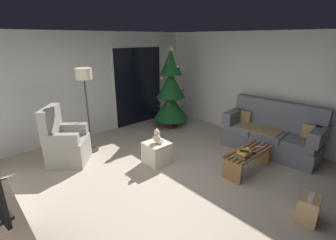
# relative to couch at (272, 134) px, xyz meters

# --- Properties ---
(ground_plane) EXTENTS (7.00, 7.00, 0.00)m
(ground_plane) POSITION_rel_couch_xyz_m (-2.32, 0.49, -0.40)
(ground_plane) COLOR #B2A38E
(wall_back) EXTENTS (5.72, 0.12, 2.50)m
(wall_back) POSITION_rel_couch_xyz_m (-2.32, 3.55, 0.85)
(wall_back) COLOR silver
(wall_back) RESTS_ON ground
(wall_right) EXTENTS (0.12, 6.00, 2.50)m
(wall_right) POSITION_rel_couch_xyz_m (0.54, 0.49, 0.85)
(wall_right) COLOR silver
(wall_right) RESTS_ON ground
(patio_door_frame) EXTENTS (1.60, 0.02, 2.20)m
(patio_door_frame) POSITION_rel_couch_xyz_m (-0.96, 3.47, 0.70)
(patio_door_frame) COLOR silver
(patio_door_frame) RESTS_ON ground
(patio_door_glass) EXTENTS (1.50, 0.02, 2.10)m
(patio_door_glass) POSITION_rel_couch_xyz_m (-0.96, 3.46, 0.65)
(patio_door_glass) COLOR black
(patio_door_glass) RESTS_ON ground
(couch) EXTENTS (0.91, 1.99, 1.08)m
(couch) POSITION_rel_couch_xyz_m (0.00, 0.00, 0.00)
(couch) COLOR slate
(couch) RESTS_ON ground
(coffee_table) EXTENTS (1.10, 0.40, 0.40)m
(coffee_table) POSITION_rel_couch_xyz_m (-1.12, -0.11, -0.13)
(coffee_table) COLOR olive
(coffee_table) RESTS_ON ground
(remote_black) EXTENTS (0.10, 0.16, 0.02)m
(remote_black) POSITION_rel_couch_xyz_m (-1.16, -0.20, 0.01)
(remote_black) COLOR black
(remote_black) RESTS_ON coffee_table
(remote_white) EXTENTS (0.15, 0.13, 0.02)m
(remote_white) POSITION_rel_couch_xyz_m (-1.10, -0.08, 0.01)
(remote_white) COLOR silver
(remote_white) RESTS_ON coffee_table
(remote_graphite) EXTENTS (0.16, 0.10, 0.02)m
(remote_graphite) POSITION_rel_couch_xyz_m (-1.24, -0.03, 0.01)
(remote_graphite) COLOR #333338
(remote_graphite) RESTS_ON coffee_table
(remote_silver) EXTENTS (0.14, 0.14, 0.02)m
(remote_silver) POSITION_rel_couch_xyz_m (-0.83, -0.18, 0.01)
(remote_silver) COLOR #ADADB2
(remote_silver) RESTS_ON coffee_table
(book_stack) EXTENTS (0.26, 0.23, 0.12)m
(book_stack) POSITION_rel_couch_xyz_m (-1.42, -0.18, 0.06)
(book_stack) COLOR #337042
(book_stack) RESTS_ON coffee_table
(cell_phone) EXTENTS (0.13, 0.16, 0.01)m
(cell_phone) POSITION_rel_couch_xyz_m (-1.43, -0.20, 0.13)
(cell_phone) COLOR black
(cell_phone) RESTS_ON book_stack
(christmas_tree) EXTENTS (0.96, 0.96, 2.16)m
(christmas_tree) POSITION_rel_couch_xyz_m (-0.53, 2.61, 0.55)
(christmas_tree) COLOR #4C1E19
(christmas_tree) RESTS_ON ground
(armchair) EXTENTS (0.97, 0.96, 1.13)m
(armchair) POSITION_rel_couch_xyz_m (-3.46, 2.45, 0.00)
(armchair) COLOR gray
(armchair) RESTS_ON ground
(floor_lamp) EXTENTS (0.32, 0.32, 1.78)m
(floor_lamp) POSITION_rel_couch_xyz_m (-2.87, 2.62, 1.11)
(floor_lamp) COLOR #2D2D30
(floor_lamp) RESTS_ON ground
(ottoman) EXTENTS (0.44, 0.44, 0.43)m
(ottoman) POSITION_rel_couch_xyz_m (-2.17, 1.23, -0.18)
(ottoman) COLOR beige
(ottoman) RESTS_ON ground
(teddy_bear_cream) EXTENTS (0.21, 0.22, 0.29)m
(teddy_bear_cream) POSITION_rel_couch_xyz_m (-2.16, 1.22, 0.15)
(teddy_bear_cream) COLOR beige
(teddy_bear_cream) RESTS_ON ottoman
(cardboard_box_taped_mid_floor) EXTENTS (0.36, 0.30, 0.36)m
(cardboard_box_taped_mid_floor) POSITION_rel_couch_xyz_m (-1.66, -1.35, -0.22)
(cardboard_box_taped_mid_floor) COLOR tan
(cardboard_box_taped_mid_floor) RESTS_ON ground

